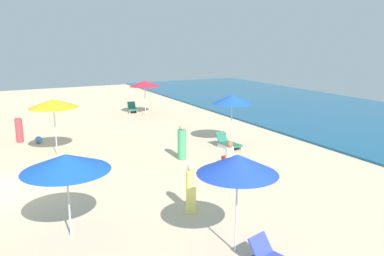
# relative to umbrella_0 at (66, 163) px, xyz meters

# --- Properties ---
(umbrella_0) EXTENTS (2.37, 2.37, 2.40)m
(umbrella_0) POSITION_rel_umbrella_0_xyz_m (0.00, 0.00, 0.00)
(umbrella_0) COLOR silver
(umbrella_0) RESTS_ON ground_plane
(umbrella_1) EXTENTS (2.09, 2.09, 2.59)m
(umbrella_1) POSITION_rel_umbrella_0_xyz_m (-6.25, 9.35, 0.19)
(umbrella_1) COLOR silver
(umbrella_1) RESTS_ON ground_plane
(lounge_chair_1_0) EXTENTS (1.55, 0.81, 0.73)m
(lounge_chair_1_0) POSITION_rel_umbrella_0_xyz_m (-5.66, 8.76, -1.91)
(lounge_chair_1_0) COLOR silver
(lounge_chair_1_0) RESTS_ON ground_plane
(umbrella_2) EXTENTS (2.17, 2.17, 2.45)m
(umbrella_2) POSITION_rel_umbrella_0_xyz_m (-15.86, 8.24, 0.08)
(umbrella_2) COLOR silver
(umbrella_2) RESTS_ON ground_plane
(lounge_chair_2_0) EXTENTS (1.34, 0.81, 0.73)m
(lounge_chair_2_0) POSITION_rel_umbrella_0_xyz_m (-17.23, 7.72, -1.90)
(lounge_chair_2_0) COLOR silver
(lounge_chair_2_0) RESTS_ON ground_plane
(umbrella_3) EXTENTS (2.25, 2.25, 2.67)m
(umbrella_3) POSITION_rel_umbrella_0_xyz_m (-8.36, 0.94, 0.31)
(umbrella_3) COLOR silver
(umbrella_3) RESTS_ON ground_plane
(umbrella_4) EXTENTS (2.05, 2.05, 2.62)m
(umbrella_4) POSITION_rel_umbrella_0_xyz_m (2.76, 3.63, 0.21)
(umbrella_4) COLOR silver
(umbrella_4) RESTS_ON ground_plane
(beachgoer_0) EXTENTS (0.52, 0.52, 1.48)m
(beachgoer_0) POSITION_rel_umbrella_0_xyz_m (-11.72, -0.43, -1.49)
(beachgoer_0) COLOR #EF3C44
(beachgoer_0) RESTS_ON ground_plane
(beachgoer_1) EXTENTS (0.44, 0.44, 1.62)m
(beachgoer_1) POSITION_rel_umbrella_0_xyz_m (0.15, 3.68, -1.40)
(beachgoer_1) COLOR #F7F275
(beachgoer_1) RESTS_ON ground_plane
(beachgoer_2) EXTENTS (0.45, 0.45, 1.61)m
(beachgoer_2) POSITION_rel_umbrella_0_xyz_m (-5.03, 5.89, -1.42)
(beachgoer_2) COLOR #42A86A
(beachgoer_2) RESTS_ON ground_plane
(beachgoer_3) EXTENTS (0.43, 0.43, 1.68)m
(beachgoer_3) POSITION_rel_umbrella_0_xyz_m (-1.37, 6.09, -1.36)
(beachgoer_3) COLOR white
(beachgoer_3) RESTS_ON ground_plane
(beach_ball_0) EXTENTS (0.37, 0.37, 0.37)m
(beach_ball_0) POSITION_rel_umbrella_0_xyz_m (-11.00, 0.41, -1.98)
(beach_ball_0) COLOR #3E8DE3
(beach_ball_0) RESTS_ON ground_plane
(cooler_box_1) EXTENTS (0.37, 0.57, 0.33)m
(cooler_box_1) POSITION_rel_umbrella_0_xyz_m (-3.56, 7.48, -2.00)
(cooler_box_1) COLOR red
(cooler_box_1) RESTS_ON ground_plane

